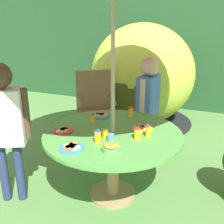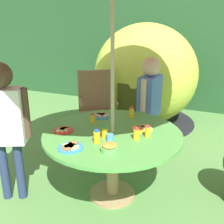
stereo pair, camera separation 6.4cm
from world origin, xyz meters
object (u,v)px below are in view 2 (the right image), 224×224
(cup_near, at_px, (110,138))
(plate_mid_right, at_px, (101,115))
(juice_bottle_back_edge, at_px, (97,137))
(juice_bottle_center_front, at_px, (147,132))
(plate_far_left, at_px, (70,147))
(juice_bottle_front_edge, at_px, (136,134))
(juice_bottle_near_right, at_px, (93,118))
(child_in_white_shirt, at_px, (5,116))
(snack_bowl, at_px, (110,148))
(wooden_chair, at_px, (97,104))
(garden_table, at_px, (112,144))
(juice_bottle_mid_left, at_px, (131,112))
(dome_tent, at_px, (145,75))
(plate_center_back, at_px, (63,130))
(juice_bottle_near_left, at_px, (105,132))
(child_in_blue_shirt, at_px, (150,96))
(plate_far_right, at_px, (143,128))

(cup_near, bearing_deg, plate_mid_right, 121.45)
(juice_bottle_back_edge, bearing_deg, juice_bottle_center_front, 37.20)
(plate_far_left, distance_m, juice_bottle_front_edge, 0.62)
(juice_bottle_near_right, bearing_deg, juice_bottle_center_front, -11.50)
(child_in_white_shirt, height_order, plate_far_left, child_in_white_shirt)
(snack_bowl, relative_size, juice_bottle_near_right, 1.41)
(wooden_chair, xyz_separation_m, snack_bowl, (0.82, -1.48, 0.17))
(wooden_chair, height_order, snack_bowl, wooden_chair)
(juice_bottle_center_front, bearing_deg, juice_bottle_near_right, 168.50)
(garden_table, distance_m, cup_near, 0.25)
(juice_bottle_near_right, distance_m, juice_bottle_mid_left, 0.45)
(garden_table, bearing_deg, plate_far_left, -114.72)
(juice_bottle_near_right, height_order, juice_bottle_front_edge, juice_bottle_front_edge)
(garden_table, xyz_separation_m, plate_mid_right, (-0.28, 0.36, 0.14))
(plate_far_left, xyz_separation_m, juice_bottle_near_right, (-0.08, 0.61, 0.04))
(dome_tent, height_order, plate_mid_right, dome_tent)
(plate_far_left, bearing_deg, juice_bottle_mid_left, 75.28)
(snack_bowl, relative_size, plate_center_back, 0.78)
(child_in_white_shirt, xyz_separation_m, juice_bottle_near_left, (0.91, 0.29, -0.13))
(child_in_blue_shirt, height_order, plate_far_left, child_in_blue_shirt)
(plate_far_left, distance_m, juice_bottle_center_front, 0.73)
(juice_bottle_near_right, bearing_deg, garden_table, -28.68)
(juice_bottle_back_edge, bearing_deg, plate_far_right, 56.75)
(child_in_blue_shirt, xyz_separation_m, child_in_white_shirt, (-1.05, -1.34, 0.05))
(garden_table, relative_size, juice_bottle_near_right, 12.73)
(dome_tent, height_order, plate_center_back, dome_tent)
(child_in_blue_shirt, height_order, juice_bottle_center_front, child_in_blue_shirt)
(plate_far_left, distance_m, juice_bottle_near_right, 0.62)
(plate_mid_right, xyz_separation_m, juice_bottle_mid_left, (0.32, 0.11, 0.04))
(juice_bottle_mid_left, xyz_separation_m, juice_bottle_back_edge, (-0.08, -0.74, 0.00))
(plate_mid_right, xyz_separation_m, plate_far_left, (0.08, -0.82, -0.00))
(child_in_white_shirt, distance_m, juice_bottle_mid_left, 1.33)
(garden_table, bearing_deg, child_in_white_shirt, -155.35)
(cup_near, bearing_deg, plate_far_left, -133.64)
(snack_bowl, distance_m, juice_bottle_near_right, 0.68)
(dome_tent, xyz_separation_m, juice_bottle_front_edge, (0.56, -2.26, -0.06))
(garden_table, height_order, wooden_chair, wooden_chair)
(juice_bottle_near_left, relative_size, juice_bottle_front_edge, 1.03)
(juice_bottle_near_right, xyz_separation_m, juice_bottle_mid_left, (0.33, 0.32, 0.01))
(dome_tent, distance_m, juice_bottle_near_right, 2.04)
(juice_bottle_near_left, xyz_separation_m, juice_bottle_mid_left, (0.06, 0.61, 0.00))
(garden_table, bearing_deg, juice_bottle_back_edge, -99.53)
(child_in_blue_shirt, bearing_deg, snack_bowl, 7.84)
(wooden_chair, height_order, juice_bottle_near_left, wooden_chair)
(wooden_chair, relative_size, juice_bottle_near_right, 9.96)
(dome_tent, distance_m, plate_far_left, 2.66)
(child_in_blue_shirt, bearing_deg, juice_bottle_mid_left, -3.53)
(wooden_chair, xyz_separation_m, plate_center_back, (0.23, -1.26, 0.14))
(plate_center_back, xyz_separation_m, plate_far_left, (0.26, -0.30, 0.00))
(plate_mid_right, height_order, plate_far_left, same)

